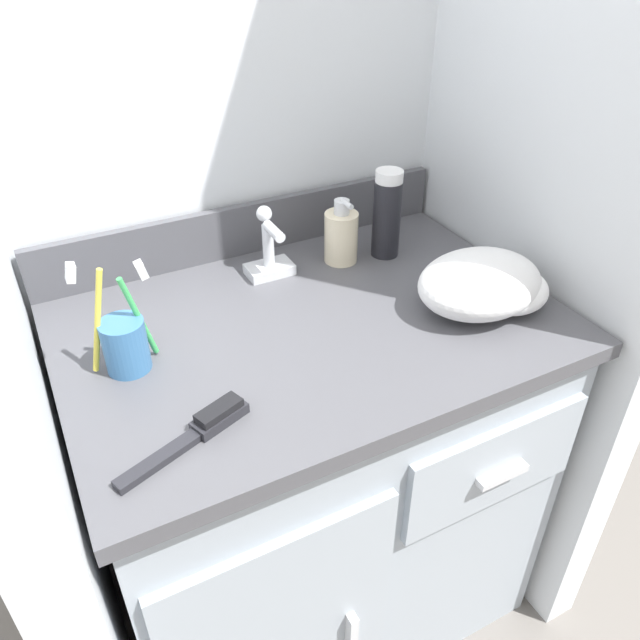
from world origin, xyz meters
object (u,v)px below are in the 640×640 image
hairbrush (202,428)px  toothbrush_cup (124,342)px  soap_dispenser (341,236)px  shaving_cream_can (387,214)px  hand_towel (487,285)px

hairbrush → toothbrush_cup: bearing=85.2°
soap_dispenser → hairbrush: (-0.41, -0.34, -0.04)m
shaving_cream_can → toothbrush_cup: bearing=-166.9°
hand_towel → shaving_cream_can: bearing=100.8°
soap_dispenser → shaving_cream_can: 0.10m
toothbrush_cup → hairbrush: (0.05, -0.19, -0.04)m
soap_dispenser → shaving_cream_can: (0.09, -0.02, 0.03)m
soap_dispenser → shaving_cream_can: shaving_cream_can is taller
soap_dispenser → hand_towel: (0.14, -0.27, -0.01)m
toothbrush_cup → shaving_cream_can: 0.57m
hairbrush → hand_towel: (0.55, 0.07, 0.04)m
hand_towel → hairbrush: bearing=-172.8°
soap_dispenser → hairbrush: size_ratio=0.66×
hand_towel → soap_dispenser: bearing=117.5°
hairbrush → soap_dispenser: bearing=19.5°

